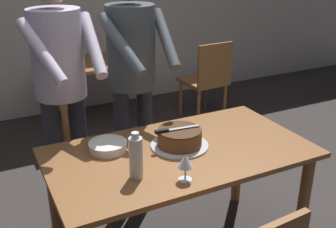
{
  "coord_description": "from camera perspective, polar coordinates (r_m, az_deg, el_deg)",
  "views": [
    {
      "loc": [
        -0.99,
        -1.81,
        1.83
      ],
      "look_at": [
        0.02,
        0.2,
        0.9
      ],
      "focal_mm": 43.07,
      "sensor_mm": 36.0,
      "label": 1
    }
  ],
  "objects": [
    {
      "name": "cake_knife",
      "position": [
        2.3,
        0.01,
        -2.3
      ],
      "size": [
        0.27,
        0.05,
        0.02
      ],
      "color": "silver",
      "rests_on": "cake_on_platter"
    },
    {
      "name": "person_standing_beside",
      "position": [
        2.62,
        -14.96,
        4.98
      ],
      "size": [
        0.46,
        0.57,
        1.72
      ],
      "color": "#2D2D38",
      "rests_on": "ground_plane"
    },
    {
      "name": "cake_on_platter",
      "position": [
        2.35,
        1.64,
        -3.47
      ],
      "size": [
        0.34,
        0.34,
        0.11
      ],
      "color": "silver",
      "rests_on": "main_dining_table"
    },
    {
      "name": "person_cutting_cake",
      "position": [
        2.72,
        -5.06,
        6.3
      ],
      "size": [
        0.47,
        0.56,
        1.72
      ],
      "color": "#2D2D38",
      "rests_on": "ground_plane"
    },
    {
      "name": "background_chair_1",
      "position": [
        4.52,
        5.59,
        5.14
      ],
      "size": [
        0.47,
        0.47,
        0.9
      ],
      "color": "#9E6633",
      "rests_on": "ground_plane"
    },
    {
      "name": "background_table",
      "position": [
        4.34,
        -10.14,
        5.32
      ],
      "size": [
        1.0,
        0.7,
        0.74
      ],
      "color": "#9E6633",
      "rests_on": "ground_plane"
    },
    {
      "name": "main_dining_table",
      "position": [
        2.38,
        1.69,
        -7.67
      ],
      "size": [
        1.51,
        0.82,
        0.75
      ],
      "color": "brown",
      "rests_on": "ground_plane"
    },
    {
      "name": "water_bottle",
      "position": [
        2.02,
        -4.56,
        -6.11
      ],
      "size": [
        0.07,
        0.07,
        0.25
      ],
      "color": "silver",
      "rests_on": "main_dining_table"
    },
    {
      "name": "plate_stack",
      "position": [
        2.34,
        -8.52,
        -4.54
      ],
      "size": [
        0.22,
        0.22,
        0.05
      ],
      "color": "white",
      "rests_on": "main_dining_table"
    },
    {
      "name": "wine_glass_near",
      "position": [
        2.0,
        2.49,
        -6.79
      ],
      "size": [
        0.08,
        0.08,
        0.14
      ],
      "color": "silver",
      "rests_on": "main_dining_table"
    }
  ]
}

